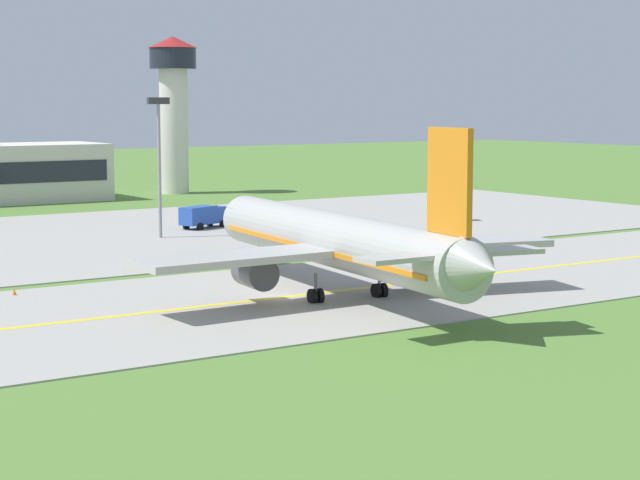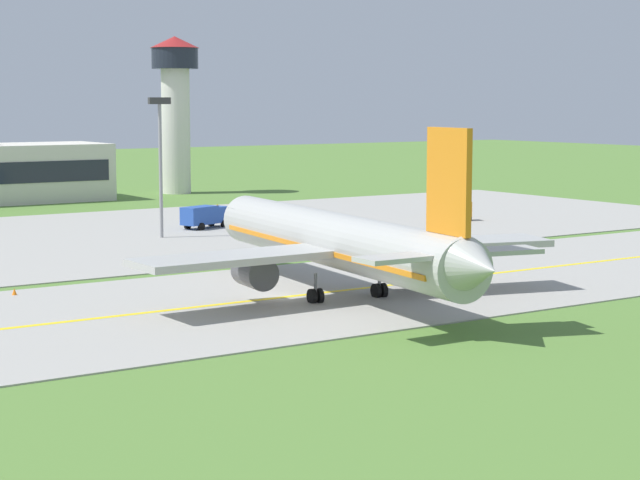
# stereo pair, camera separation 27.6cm
# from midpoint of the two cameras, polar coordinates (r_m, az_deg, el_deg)

# --- Properties ---
(ground_plane) EXTENTS (500.00, 500.00, 0.00)m
(ground_plane) POSITION_cam_midpoint_polar(r_m,az_deg,el_deg) (81.50, -2.38, -3.04)
(ground_plane) COLOR #517A33
(taxiway_strip) EXTENTS (240.00, 28.00, 0.10)m
(taxiway_strip) POSITION_cam_midpoint_polar(r_m,az_deg,el_deg) (81.49, -2.38, -3.00)
(taxiway_strip) COLOR #9E9B93
(taxiway_strip) RESTS_ON ground
(apron_pad) EXTENTS (140.00, 52.00, 0.10)m
(apron_pad) POSITION_cam_midpoint_polar(r_m,az_deg,el_deg) (122.84, -8.68, 0.32)
(apron_pad) COLOR #9E9B93
(apron_pad) RESTS_ON ground
(taxiway_centreline) EXTENTS (220.00, 0.60, 0.01)m
(taxiway_centreline) POSITION_cam_midpoint_polar(r_m,az_deg,el_deg) (81.48, -2.38, -2.96)
(taxiway_centreline) COLOR yellow
(taxiway_centreline) RESTS_ON taxiway_strip
(airplane_lead) EXTENTS (32.26, 39.64, 12.70)m
(airplane_lead) POSITION_cam_midpoint_polar(r_m,az_deg,el_deg) (81.56, 0.84, -0.09)
(airplane_lead) COLOR #ADADA8
(airplane_lead) RESTS_ON ground
(service_truck_baggage) EXTENTS (6.34, 3.92, 2.60)m
(service_truck_baggage) POSITION_cam_midpoint_polar(r_m,az_deg,el_deg) (126.98, -6.01, 1.25)
(service_truck_baggage) COLOR #264CA5
(service_truck_baggage) RESTS_ON ground
(service_truck_pushback) EXTENTS (4.21, 6.71, 2.59)m
(service_truck_pushback) POSITION_cam_midpoint_polar(r_m,az_deg,el_deg) (136.56, 6.89, 1.49)
(service_truck_pushback) COLOR orange
(service_truck_pushback) RESTS_ON ground
(control_tower) EXTENTS (7.60, 7.60, 24.29)m
(control_tower) POSITION_cam_midpoint_polar(r_m,az_deg,el_deg) (176.72, -7.50, 7.14)
(control_tower) COLOR silver
(control_tower) RESTS_ON ground
(apron_light_mast) EXTENTS (2.40, 0.50, 14.70)m
(apron_light_mast) POSITION_cam_midpoint_polar(r_m,az_deg,el_deg) (118.11, -8.24, 4.57)
(apron_light_mast) COLOR gray
(apron_light_mast) RESTS_ON ground
(traffic_cone_mid_edge) EXTENTS (0.44, 0.44, 0.60)m
(traffic_cone_mid_edge) POSITION_cam_midpoint_polar(r_m,az_deg,el_deg) (85.71, -15.36, -2.58)
(traffic_cone_mid_edge) COLOR orange
(traffic_cone_mid_edge) RESTS_ON ground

